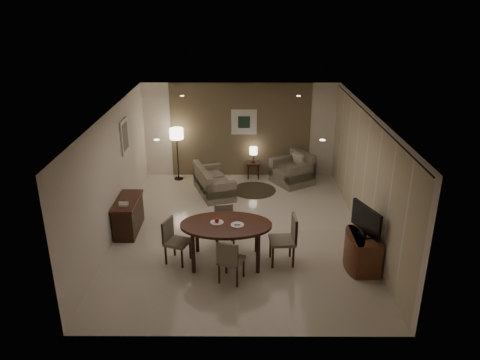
{
  "coord_description": "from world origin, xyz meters",
  "views": [
    {
      "loc": [
        0.04,
        -9.36,
        5.0
      ],
      "look_at": [
        0.0,
        0.2,
        1.15
      ],
      "focal_mm": 35.0,
      "sensor_mm": 36.0,
      "label": 1
    }
  ],
  "objects_px": {
    "tv_cabinet": "(364,251)",
    "chair_far": "(225,227)",
    "chair_near": "(231,260)",
    "side_table": "(253,170)",
    "console_desk": "(129,215)",
    "sofa": "(214,181)",
    "floor_lamp": "(178,154)",
    "chair_right": "(282,240)",
    "dining_table": "(226,243)",
    "armchair": "(292,169)",
    "chair_left": "(178,242)"
  },
  "relations": [
    {
      "from": "console_desk",
      "to": "chair_far",
      "type": "xyz_separation_m",
      "value": [
        2.17,
        -0.65,
        0.05
      ]
    },
    {
      "from": "tv_cabinet",
      "to": "sofa",
      "type": "height_order",
      "value": "sofa"
    },
    {
      "from": "console_desk",
      "to": "floor_lamp",
      "type": "height_order",
      "value": "floor_lamp"
    },
    {
      "from": "tv_cabinet",
      "to": "side_table",
      "type": "distance_m",
      "value": 5.17
    },
    {
      "from": "chair_left",
      "to": "armchair",
      "type": "distance_m",
      "value": 4.93
    },
    {
      "from": "console_desk",
      "to": "dining_table",
      "type": "height_order",
      "value": "dining_table"
    },
    {
      "from": "chair_near",
      "to": "side_table",
      "type": "distance_m",
      "value": 5.23
    },
    {
      "from": "tv_cabinet",
      "to": "armchair",
      "type": "xyz_separation_m",
      "value": [
        -0.96,
        4.34,
        0.08
      ]
    },
    {
      "from": "dining_table",
      "to": "chair_left",
      "type": "relative_size",
      "value": 2.0
    },
    {
      "from": "chair_far",
      "to": "chair_right",
      "type": "height_order",
      "value": "chair_right"
    },
    {
      "from": "chair_near",
      "to": "chair_far",
      "type": "xyz_separation_m",
      "value": [
        -0.17,
        1.3,
        -0.01
      ]
    },
    {
      "from": "chair_far",
      "to": "chair_right",
      "type": "bearing_deg",
      "value": -37.62
    },
    {
      "from": "armchair",
      "to": "console_desk",
      "type": "bearing_deg",
      "value": -85.68
    },
    {
      "from": "console_desk",
      "to": "dining_table",
      "type": "bearing_deg",
      "value": -30.34
    },
    {
      "from": "armchair",
      "to": "chair_right",
      "type": "bearing_deg",
      "value": -39.87
    },
    {
      "from": "dining_table",
      "to": "floor_lamp",
      "type": "bearing_deg",
      "value": 108.85
    },
    {
      "from": "chair_right",
      "to": "console_desk",
      "type": "bearing_deg",
      "value": -114.99
    },
    {
      "from": "chair_right",
      "to": "chair_near",
      "type": "bearing_deg",
      "value": -60.69
    },
    {
      "from": "chair_near",
      "to": "floor_lamp",
      "type": "relative_size",
      "value": 0.58
    },
    {
      "from": "chair_near",
      "to": "side_table",
      "type": "relative_size",
      "value": 1.88
    },
    {
      "from": "chair_far",
      "to": "side_table",
      "type": "bearing_deg",
      "value": 72.76
    },
    {
      "from": "floor_lamp",
      "to": "chair_near",
      "type": "bearing_deg",
      "value": -72.22
    },
    {
      "from": "chair_right",
      "to": "floor_lamp",
      "type": "height_order",
      "value": "floor_lamp"
    },
    {
      "from": "dining_table",
      "to": "floor_lamp",
      "type": "xyz_separation_m",
      "value": [
        -1.51,
        4.43,
        0.33
      ]
    },
    {
      "from": "dining_table",
      "to": "floor_lamp",
      "type": "height_order",
      "value": "floor_lamp"
    },
    {
      "from": "chair_near",
      "to": "side_table",
      "type": "xyz_separation_m",
      "value": [
        0.52,
        5.2,
        -0.2
      ]
    },
    {
      "from": "console_desk",
      "to": "dining_table",
      "type": "xyz_separation_m",
      "value": [
        2.23,
        -1.3,
        0.04
      ]
    },
    {
      "from": "tv_cabinet",
      "to": "chair_far",
      "type": "relative_size",
      "value": 1.06
    },
    {
      "from": "armchair",
      "to": "floor_lamp",
      "type": "relative_size",
      "value": 0.65
    },
    {
      "from": "tv_cabinet",
      "to": "dining_table",
      "type": "height_order",
      "value": "dining_table"
    },
    {
      "from": "chair_near",
      "to": "floor_lamp",
      "type": "distance_m",
      "value": 5.34
    },
    {
      "from": "dining_table",
      "to": "sofa",
      "type": "height_order",
      "value": "dining_table"
    },
    {
      "from": "chair_near",
      "to": "chair_right",
      "type": "relative_size",
      "value": 0.88
    },
    {
      "from": "chair_far",
      "to": "chair_right",
      "type": "xyz_separation_m",
      "value": [
        1.15,
        -0.67,
        0.07
      ]
    },
    {
      "from": "chair_left",
      "to": "console_desk",
      "type": "bearing_deg",
      "value": 64.47
    },
    {
      "from": "floor_lamp",
      "to": "armchair",
      "type": "bearing_deg",
      "value": -5.1
    },
    {
      "from": "console_desk",
      "to": "chair_far",
      "type": "distance_m",
      "value": 2.27
    },
    {
      "from": "console_desk",
      "to": "chair_right",
      "type": "xyz_separation_m",
      "value": [
        3.32,
        -1.32,
        0.13
      ]
    },
    {
      "from": "chair_near",
      "to": "sofa",
      "type": "xyz_separation_m",
      "value": [
        -0.55,
        4.07,
        -0.08
      ]
    },
    {
      "from": "chair_far",
      "to": "side_table",
      "type": "distance_m",
      "value": 3.97
    },
    {
      "from": "floor_lamp",
      "to": "dining_table",
      "type": "bearing_deg",
      "value": -71.15
    },
    {
      "from": "chair_left",
      "to": "chair_far",
      "type": "bearing_deg",
      "value": -34.06
    },
    {
      "from": "tv_cabinet",
      "to": "chair_left",
      "type": "relative_size",
      "value": 1.01
    },
    {
      "from": "console_desk",
      "to": "sofa",
      "type": "height_order",
      "value": "console_desk"
    },
    {
      "from": "chair_right",
      "to": "chair_far",
      "type": "bearing_deg",
      "value": -123.58
    },
    {
      "from": "dining_table",
      "to": "side_table",
      "type": "height_order",
      "value": "dining_table"
    },
    {
      "from": "console_desk",
      "to": "chair_left",
      "type": "bearing_deg",
      "value": -45.81
    },
    {
      "from": "chair_near",
      "to": "armchair",
      "type": "xyz_separation_m",
      "value": [
        1.59,
        4.79,
        -0.01
      ]
    },
    {
      "from": "chair_far",
      "to": "dining_table",
      "type": "bearing_deg",
      "value": -92.67
    },
    {
      "from": "tv_cabinet",
      "to": "sofa",
      "type": "distance_m",
      "value": 4.76
    }
  ]
}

